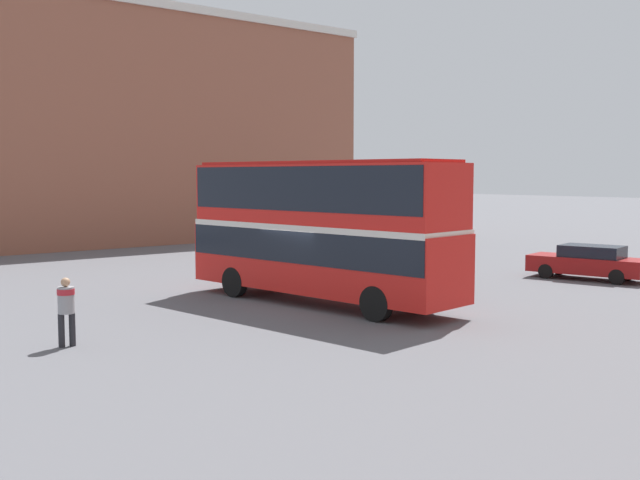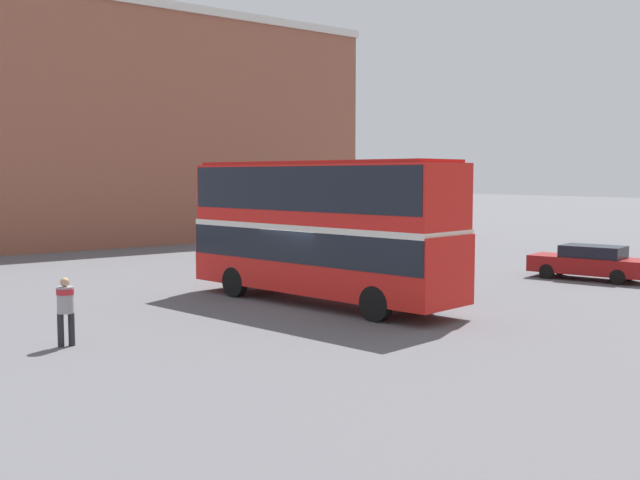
{
  "view_description": "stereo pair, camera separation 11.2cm",
  "coord_description": "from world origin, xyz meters",
  "px_view_note": "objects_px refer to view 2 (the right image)",
  "views": [
    {
      "loc": [
        19.35,
        -15.28,
        4.28
      ],
      "look_at": [
        0.15,
        0.26,
        2.13
      ],
      "focal_mm": 42.0,
      "sensor_mm": 36.0,
      "label": 1
    },
    {
      "loc": [
        19.42,
        -15.2,
        4.28
      ],
      "look_at": [
        0.15,
        0.26,
        2.13
      ],
      "focal_mm": 42.0,
      "sensor_mm": 36.0,
      "label": 2
    }
  ],
  "objects_px": {
    "double_decker_bus": "(320,223)",
    "parked_car_side_street": "(367,236)",
    "pedestrian_foreground": "(65,304)",
    "parked_car_kerb_near": "(589,262)",
    "parked_car_kerb_far": "(276,248)"
  },
  "relations": [
    {
      "from": "parked_car_kerb_near",
      "to": "parked_car_kerb_far",
      "type": "bearing_deg",
      "value": 16.17
    },
    {
      "from": "double_decker_bus",
      "to": "pedestrian_foreground",
      "type": "relative_size",
      "value": 6.09
    },
    {
      "from": "pedestrian_foreground",
      "to": "parked_car_kerb_far",
      "type": "bearing_deg",
      "value": -44.26
    },
    {
      "from": "double_decker_bus",
      "to": "pedestrian_foreground",
      "type": "distance_m",
      "value": 9.08
    },
    {
      "from": "double_decker_bus",
      "to": "parked_car_side_street",
      "type": "relative_size",
      "value": 2.37
    },
    {
      "from": "double_decker_bus",
      "to": "parked_car_kerb_far",
      "type": "relative_size",
      "value": 2.37
    },
    {
      "from": "pedestrian_foreground",
      "to": "parked_car_kerb_far",
      "type": "height_order",
      "value": "pedestrian_foreground"
    },
    {
      "from": "parked_car_kerb_far",
      "to": "parked_car_side_street",
      "type": "bearing_deg",
      "value": 120.82
    },
    {
      "from": "double_decker_bus",
      "to": "parked_car_side_street",
      "type": "bearing_deg",
      "value": 125.45
    },
    {
      "from": "double_decker_bus",
      "to": "parked_car_side_street",
      "type": "xyz_separation_m",
      "value": [
        -12.36,
        13.34,
        -1.9
      ]
    },
    {
      "from": "parked_car_kerb_far",
      "to": "parked_car_side_street",
      "type": "height_order",
      "value": "parked_car_side_street"
    },
    {
      "from": "double_decker_bus",
      "to": "parked_car_kerb_near",
      "type": "height_order",
      "value": "double_decker_bus"
    },
    {
      "from": "pedestrian_foreground",
      "to": "parked_car_kerb_near",
      "type": "height_order",
      "value": "pedestrian_foreground"
    },
    {
      "from": "parked_car_kerb_near",
      "to": "parked_car_side_street",
      "type": "height_order",
      "value": "parked_car_side_street"
    },
    {
      "from": "double_decker_bus",
      "to": "parked_car_kerb_near",
      "type": "bearing_deg",
      "value": 71.32
    }
  ]
}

